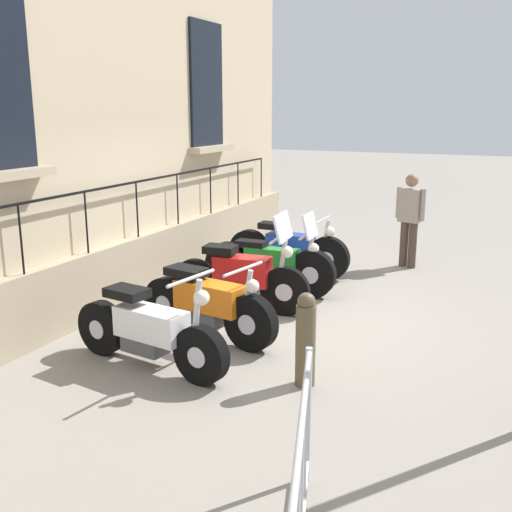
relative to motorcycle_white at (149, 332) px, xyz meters
The scene contains 10 objects.
ground_plane 2.12m from the motorcycle_white, 76.88° to the left, with size 60.00×60.00×0.00m, color gray.
building_facade 4.58m from the motorcycle_white, 133.60° to the left, with size 0.82×10.37×8.32m.
motorcycle_white is the anchor object (origin of this frame).
motorcycle_orange 1.00m from the motorcycle_white, 80.77° to the left, with size 1.92×0.77×0.96m.
motorcycle_red 2.09m from the motorcycle_white, 88.15° to the left, with size 1.97×0.71×1.37m.
motorcycle_green 3.00m from the motorcycle_white, 88.05° to the left, with size 2.05×0.56×1.24m.
motorcycle_blue 4.00m from the motorcycle_white, 89.93° to the left, with size 2.07×0.67×0.99m.
crowd_barrier 3.32m from the motorcycle_white, 41.38° to the right, with size 0.65×2.02×1.05m.
bollard 1.66m from the motorcycle_white, 10.12° to the left, with size 0.20×0.20×0.96m.
pedestrian_standing 5.63m from the motorcycle_white, 72.44° to the left, with size 0.51×0.31×1.61m.
Camera 1 is at (3.01, -7.03, 2.70)m, focal length 42.58 mm.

